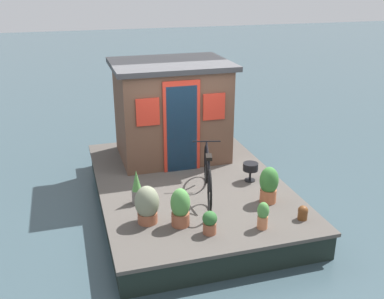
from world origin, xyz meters
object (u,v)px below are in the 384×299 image
potted_plant_succulent (180,207)px  potted_plant_geranium (137,188)px  potted_plant_mint (147,205)px  mooring_bollard (303,213)px  charcoal_grill (250,168)px  potted_plant_ivy (263,215)px  houseboat_cabin (171,110)px  potted_plant_thyme (210,222)px  potted_plant_fern (269,185)px  bicycle (208,175)px

potted_plant_succulent → potted_plant_geranium: potted_plant_succulent is taller
potted_plant_mint → mooring_bollard: 2.45m
potted_plant_mint → charcoal_grill: bearing=-66.1°
potted_plant_succulent → potted_plant_ivy: 1.26m
potted_plant_mint → houseboat_cabin: bearing=-21.8°
mooring_bollard → potted_plant_succulent: bearing=78.8°
potted_plant_geranium → potted_plant_ivy: bearing=-128.4°
potted_plant_mint → potted_plant_geranium: (0.67, 0.05, -0.02)m
potted_plant_thyme → potted_plant_ivy: (-0.09, -0.82, 0.04)m
potted_plant_fern → potted_plant_mint: size_ratio=1.04×
potted_plant_succulent → potted_plant_geranium: (0.90, 0.52, -0.02)m
bicycle → potted_plant_mint: (-0.60, 1.18, -0.09)m
potted_plant_geranium → potted_plant_fern: bearing=-105.4°
houseboat_cabin → bicycle: houseboat_cabin is taller
houseboat_cabin → mooring_bollard: houseboat_cabin is taller
potted_plant_succulent → charcoal_grill: bearing=-54.8°
bicycle → potted_plant_thyme: size_ratio=4.84×
potted_plant_succulent → potted_plant_mint: 0.52m
potted_plant_fern → potted_plant_mint: 2.10m
bicycle → mooring_bollard: size_ratio=7.51×
houseboat_cabin → potted_plant_ivy: (-3.27, -0.61, -0.78)m
potted_plant_succulent → charcoal_grill: (1.17, -1.66, -0.04)m
charcoal_grill → potted_plant_ivy: bearing=163.1°
houseboat_cabin → potted_plant_geranium: houseboat_cabin is taller
potted_plant_fern → potted_plant_ivy: bearing=149.2°
potted_plant_geranium → potted_plant_ivy: 2.16m
bicycle → potted_plant_mint: bicycle is taller
potted_plant_ivy → potted_plant_geranium: bearing=51.6°
potted_plant_mint → potted_plant_geranium: bearing=3.9°
potted_plant_thyme → charcoal_grill: bearing=-40.6°
potted_plant_geranium → mooring_bollard: potted_plant_geranium is taller
charcoal_grill → mooring_bollard: 1.57m
bicycle → potted_plant_mint: 1.33m
potted_plant_fern → charcoal_grill: 0.86m
potted_plant_ivy → charcoal_grill: size_ratio=1.24×
potted_plant_mint → potted_plant_fern: bearing=-87.6°
potted_plant_fern → potted_plant_succulent: size_ratio=1.03×
bicycle → potted_plant_fern: bearing=-119.2°
potted_plant_thyme → mooring_bollard: (-0.02, -1.54, -0.07)m
potted_plant_mint → mooring_bollard: (-0.60, -2.37, -0.19)m
potted_plant_mint → potted_plant_ivy: size_ratio=1.40×
potted_plant_ivy → charcoal_grill: bearing=-16.9°
potted_plant_mint → potted_plant_thyme: potted_plant_mint is taller
potted_plant_geranium → charcoal_grill: bearing=-82.9°
houseboat_cabin → bicycle: size_ratio=1.34×
potted_plant_geranium → potted_plant_succulent: bearing=-150.1°
charcoal_grill → mooring_bollard: (-1.55, -0.23, -0.14)m
potted_plant_succulent → bicycle: bearing=-40.8°
potted_plant_thyme → charcoal_grill: 2.01m
houseboat_cabin → mooring_bollard: bearing=-157.4°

